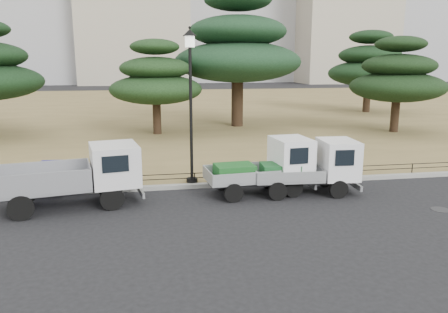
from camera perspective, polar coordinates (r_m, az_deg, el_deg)
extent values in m
plane|color=black|center=(14.16, 1.38, -6.86)|extent=(220.00, 220.00, 0.00)
cube|color=olive|center=(44.03, -6.37, 6.28)|extent=(120.00, 56.00, 0.15)
cube|color=gray|center=(16.57, -0.35, -3.69)|extent=(120.00, 0.25, 0.16)
cylinder|color=black|center=(14.37, -14.40, -5.35)|extent=(0.78, 0.29, 0.77)
cylinder|color=black|center=(15.96, -15.06, -3.62)|extent=(0.78, 0.29, 0.77)
cylinder|color=black|center=(14.38, -25.02, -6.14)|extent=(0.78, 0.29, 0.77)
cylinder|color=black|center=(15.97, -24.59, -4.33)|extent=(0.78, 0.29, 0.77)
cube|color=#2D2D30|center=(15.05, -19.68, -4.08)|extent=(4.39, 1.69, 0.13)
cube|color=gray|center=(14.96, -22.75, -2.67)|extent=(3.24, 2.20, 0.75)
cube|color=silver|center=(14.95, -14.09, -0.96)|extent=(1.80, 2.07, 1.32)
cylinder|color=black|center=(15.44, 9.08, -4.09)|extent=(0.67, 0.24, 0.66)
cylinder|color=black|center=(16.73, 7.05, -2.75)|extent=(0.67, 0.24, 0.66)
cylinder|color=black|center=(14.71, 1.26, -4.78)|extent=(0.67, 0.24, 0.66)
cylinder|color=black|center=(16.05, -0.21, -3.30)|extent=(0.67, 0.24, 0.66)
cube|color=#2D2D30|center=(15.66, 4.47, -3.16)|extent=(3.59, 1.14, 0.15)
cube|color=#9B9EA2|center=(15.39, 2.24, -2.27)|extent=(2.57, 1.71, 0.44)
cube|color=white|center=(15.93, 8.73, -0.11)|extent=(1.37, 1.73, 1.41)
cube|color=#195A20|center=(15.29, 1.38, -1.94)|extent=(1.43, 1.09, 0.48)
cylinder|color=black|center=(15.65, 14.74, -4.15)|extent=(0.65, 0.21, 0.65)
cylinder|color=black|center=(16.95, 13.02, -2.80)|extent=(0.65, 0.21, 0.65)
cylinder|color=black|center=(15.02, 7.02, -4.51)|extent=(0.65, 0.21, 0.65)
cylinder|color=black|center=(16.37, 5.87, -3.08)|extent=(0.65, 0.21, 0.65)
cube|color=#2D2D30|center=(15.93, 10.33, -3.08)|extent=(3.52, 1.00, 0.15)
cube|color=#999C9F|center=(15.69, 8.17, -2.15)|extent=(2.48, 1.61, 0.43)
cube|color=white|center=(16.14, 14.61, -0.31)|extent=(1.30, 1.66, 1.37)
cube|color=#185525|center=(15.61, 7.33, -1.80)|extent=(1.38, 1.03, 0.47)
cylinder|color=black|center=(16.69, -4.20, -3.08)|extent=(0.43, 0.43, 0.15)
cylinder|color=black|center=(16.20, -4.34, 5.46)|extent=(0.12, 0.12, 4.84)
cylinder|color=white|center=(16.10, -4.49, 14.73)|extent=(0.39, 0.39, 0.39)
cone|color=black|center=(16.12, -4.51, 15.84)|extent=(0.50, 0.50, 0.24)
cylinder|color=black|center=(16.64, -0.44, -2.65)|extent=(38.00, 0.03, 0.03)
cylinder|color=black|center=(16.60, -0.44, -2.05)|extent=(38.00, 0.03, 0.03)
cylinder|color=black|center=(16.64, -0.44, -2.65)|extent=(0.04, 0.04, 0.40)
cube|color=#13118B|center=(16.94, -22.49, -2.78)|extent=(1.58, 1.19, 0.72)
cube|color=#13118B|center=(16.61, -21.70, -1.17)|extent=(0.74, 0.64, 0.31)
cylinder|color=#2D2D30|center=(15.70, 26.44, -6.23)|extent=(0.60, 0.60, 0.01)
cylinder|color=black|center=(27.91, -8.75, 5.27)|extent=(0.51, 0.51, 2.28)
ellipsoid|color=#193216|center=(27.75, -8.86, 8.66)|extent=(5.76, 5.76, 1.84)
ellipsoid|color=#193216|center=(27.71, -8.95, 11.31)|extent=(4.40, 4.40, 1.41)
ellipsoid|color=#193216|center=(27.72, -9.04, 13.97)|extent=(3.04, 3.04, 0.97)
cylinder|color=black|center=(31.02, 1.74, 7.36)|extent=(0.82, 0.82, 3.64)
ellipsoid|color=#17341D|center=(30.90, 1.78, 12.24)|extent=(8.76, 8.76, 2.80)
ellipsoid|color=#17341D|center=(30.97, 1.80, 16.03)|extent=(6.69, 6.69, 2.14)
ellipsoid|color=#17341D|center=(31.17, 1.83, 19.79)|extent=(4.62, 4.62, 1.48)
cylinder|color=black|center=(30.50, 21.43, 5.23)|extent=(0.53, 0.53, 2.37)
ellipsoid|color=black|center=(30.36, 21.69, 8.45)|extent=(6.01, 6.01, 1.92)
ellipsoid|color=black|center=(30.32, 21.89, 10.95)|extent=(4.59, 4.59, 1.47)
ellipsoid|color=black|center=(30.34, 22.10, 13.46)|extent=(3.17, 3.17, 1.01)
cylinder|color=black|center=(41.81, 18.17, 7.47)|extent=(0.63, 0.63, 2.81)
ellipsoid|color=black|center=(41.71, 18.36, 10.25)|extent=(7.17, 7.17, 2.29)
ellipsoid|color=black|center=(41.70, 18.50, 12.42)|extent=(5.47, 5.47, 1.75)
ellipsoid|color=black|center=(41.75, 18.66, 14.58)|extent=(3.78, 3.78, 1.21)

